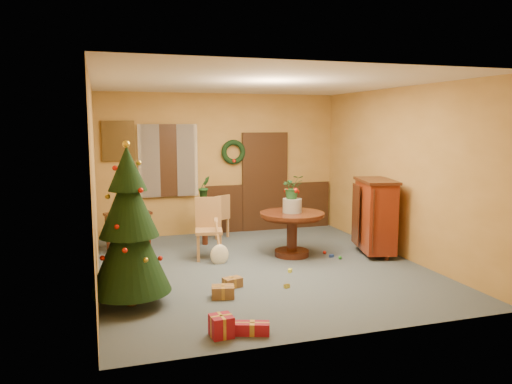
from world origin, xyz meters
name	(u,v)px	position (x,y,z in m)	size (l,w,h in m)	color
room_envelope	(231,180)	(0.21, 2.70, 1.12)	(5.50, 5.50, 5.50)	#3B4556
dining_table	(292,226)	(0.72, 0.52, 0.54)	(1.11, 1.11, 0.77)	black
urn	(292,206)	(0.72, 0.52, 0.89)	(0.33, 0.33, 0.24)	slate
centerpiece_plant	(292,187)	(0.72, 0.52, 1.21)	(0.37, 0.32, 0.41)	#1E4C23
chair_near	(209,226)	(-0.68, 0.85, 0.55)	(0.52, 0.52, 1.03)	#94653B
chair_far	(219,215)	(-0.16, 2.25, 0.47)	(0.51, 0.51, 0.87)	#94653B
guitar	(219,242)	(-0.60, 0.41, 0.36)	(0.31, 0.14, 0.72)	beige
plant_stand	(205,216)	(-0.56, 1.78, 0.56)	(0.35, 0.35, 0.89)	black
stand_plant	(204,187)	(-0.56, 1.78, 1.10)	(0.23, 0.19, 0.42)	#19471E
christmas_tree	(129,229)	(-2.10, -1.09, 0.99)	(1.01, 1.01, 2.08)	#382111
writing_desk	(128,222)	(-1.97, 1.75, 0.53)	(0.86, 0.58, 0.70)	black
sideboard	(375,214)	(2.15, 0.19, 0.71)	(0.78, 1.14, 1.33)	#541509
gift_a	(223,292)	(-0.93, -1.18, 0.08)	(0.33, 0.27, 0.16)	brown
gift_b	(221,326)	(-1.23, -2.35, 0.12)	(0.25, 0.25, 0.24)	maroon
gift_c	(232,282)	(-0.70, -0.80, 0.07)	(0.29, 0.23, 0.14)	brown
gift_d	(252,328)	(-0.90, -2.40, 0.07)	(0.40, 0.27, 0.13)	maroon
toy_a	(331,256)	(1.33, 0.22, 0.03)	(0.08, 0.05, 0.05)	#223E95
toy_b	(340,258)	(1.42, 0.05, 0.03)	(0.06, 0.06, 0.06)	#238326
toy_c	(290,271)	(0.34, -0.38, 0.03)	(0.08, 0.05, 0.05)	yellow
toy_d	(325,252)	(1.31, 0.44, 0.03)	(0.06, 0.06, 0.06)	#B5170C
toy_e	(287,286)	(0.02, -1.06, 0.03)	(0.08, 0.05, 0.05)	gold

